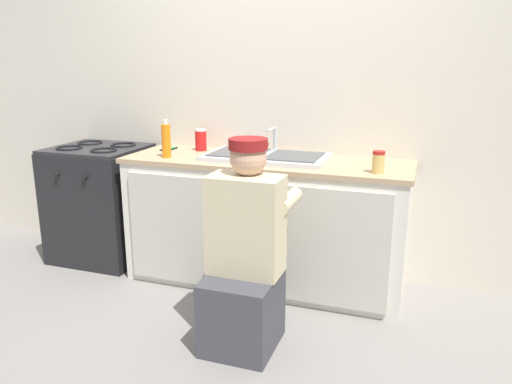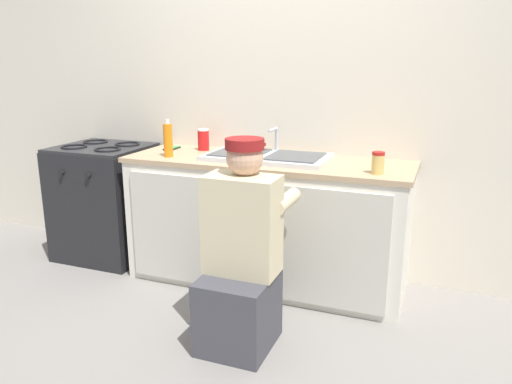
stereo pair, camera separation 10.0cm
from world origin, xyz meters
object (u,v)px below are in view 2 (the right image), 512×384
Objects in this scene: plumber_person at (241,262)px; cell_phone at (172,148)px; soda_cup_red at (203,140)px; sink_double_basin at (267,156)px; condiment_jar at (378,163)px; stove_range at (106,201)px; soap_bottle_orange at (168,140)px.

plumber_person reaches higher than cell_phone.
plumber_person is 7.89× the size of cell_phone.
sink_double_basin is at bearing -15.37° from soda_cup_red.
condiment_jar is (1.51, -0.28, 0.06)m from cell_phone.
sink_double_basin reaches higher than condiment_jar.
sink_double_basin is at bearing 0.09° from stove_range.
soda_cup_red reaches higher than stove_range.
cell_phone is (-0.13, 0.26, -0.11)m from soap_bottle_orange.
sink_double_basin is 0.67m from soap_bottle_orange.
soap_bottle_orange reaches higher than cell_phone.
plumber_person is 1.33m from cell_phone.
stove_range is 0.93m from soda_cup_red.
condiment_jar is (0.59, 0.60, 0.46)m from plumber_person.
soap_bottle_orange is at bearing 179.34° from condiment_jar.
soda_cup_red is at bearing 71.27° from soap_bottle_orange.
soda_cup_red is (-0.68, 0.93, 0.47)m from plumber_person.
soda_cup_red is (0.24, 0.04, 0.07)m from cell_phone.
plumber_person is at bearing -28.10° from stove_range.
soap_bottle_orange is at bearing -166.12° from sink_double_basin.
stove_range is 6.82× the size of condiment_jar.
soda_cup_red is at bearing 164.63° from sink_double_basin.
plumber_person is 1.24m from soda_cup_red.
sink_double_basin is 0.92× the size of stove_range.
sink_double_basin reaches higher than stove_range.
stove_range is at bearing 166.87° from soap_bottle_orange.
soda_cup_red is (-1.27, 0.32, 0.01)m from condiment_jar.
condiment_jar is at bearing -10.48° from cell_phone.
plumber_person is 8.63× the size of condiment_jar.
plumber_person reaches higher than stove_range.
plumber_person is 7.26× the size of soda_cup_red.
condiment_jar is (2.05, -0.17, 0.49)m from stove_range.
stove_range is 0.79× the size of plumber_person.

